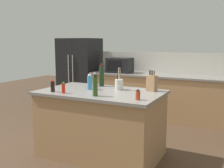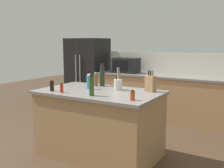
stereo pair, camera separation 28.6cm
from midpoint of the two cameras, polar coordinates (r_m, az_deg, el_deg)
The scene contains 15 objects.
ground_plane at distance 3.96m, azimuth -0.56°, elevation -15.02°, with size 14.00×14.00×0.00m, color #473323.
back_counter_run at distance 5.63m, azimuth 13.93°, elevation -2.95°, with size 3.31×0.66×0.94m.
wall_backsplash at distance 5.83m, azimuth 15.11°, elevation 4.35°, with size 3.27×0.03×0.46m, color beige.
kitchen_island at distance 3.79m, azimuth -0.57°, elevation -8.49°, with size 1.71×1.03×0.94m.
refrigerator at distance 6.56m, azimuth -4.11°, elevation 2.37°, with size 0.92×0.75×1.71m.
microwave at distance 5.92m, azimuth 4.48°, elevation 4.08°, with size 0.54×0.39×0.33m.
knife_block at distance 3.67m, azimuth 10.59°, elevation 0.12°, with size 0.15×0.12×0.29m.
utensil_crock at distance 3.75m, azimuth 3.51°, elevation -0.05°, with size 0.12×0.12×0.32m.
olive_oil_bottle at distance 3.32m, azimuth -2.02°, elevation -0.40°, with size 0.06×0.06×0.27m.
dish_soap_bottle at distance 3.80m, azimuth -2.89°, elevation 0.42°, with size 0.07×0.07×0.22m.
soy_sauce_bottle at distance 3.72m, azimuth -10.82°, elevation -0.38°, with size 0.06×0.06×0.16m.
wine_bottle at distance 4.07m, azimuth -0.12°, elevation 1.85°, with size 0.07×0.07×0.35m.
spice_jar_paprika at distance 3.09m, azimuth 7.12°, elevation -2.51°, with size 0.06×0.06×0.12m.
hot_sauce_bottle at distance 3.58m, azimuth -8.67°, elevation -0.75°, with size 0.05×0.05×0.15m.
pepper_grinder at distance 4.09m, azimuth -1.59°, elevation 0.99°, with size 0.06×0.06×0.22m.
Camera 2 is at (2.02, -3.01, 1.61)m, focal length 42.00 mm.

